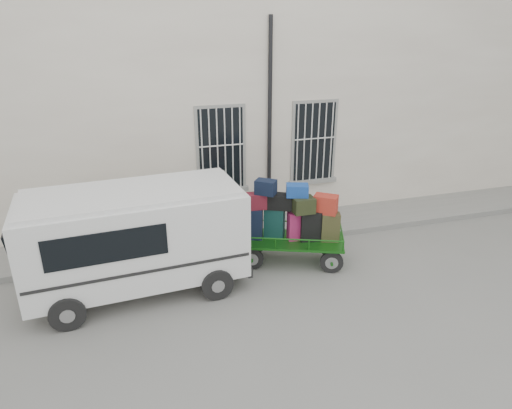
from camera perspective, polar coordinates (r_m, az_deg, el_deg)
name	(u,v)px	position (r m, az deg, el deg)	size (l,w,h in m)	color
ground	(269,275)	(10.66, 1.63, -8.76)	(80.00, 80.00, 0.00)	slate
building	(215,105)	(14.69, -5.12, 12.31)	(24.00, 5.15, 6.00)	beige
sidewalk	(244,232)	(12.49, -1.53, -3.51)	(24.00, 1.70, 0.15)	slate
luggage_cart	(290,222)	(10.75, 4.25, -2.19)	(2.82, 1.90, 2.08)	black
van	(135,235)	(9.84, -14.86, -3.70)	(4.66, 2.32, 2.29)	white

